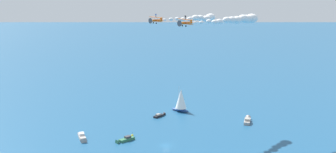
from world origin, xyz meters
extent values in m
plane|color=#1E517A|center=(0.00, 0.00, 0.00)|extent=(2000.00, 2000.00, 0.00)
cube|color=#9E9993|center=(37.55, 5.56, 0.65)|extent=(7.39, 7.79, 1.30)
cone|color=#9E9993|center=(34.21, 9.25, 0.65)|extent=(3.33, 3.29, 2.61)
cube|color=silver|center=(37.96, 5.11, 1.79)|extent=(3.46, 3.51, 0.98)
cube|color=#9E9993|center=(-25.95, -42.81, 0.70)|extent=(3.75, 9.02, 1.40)
cone|color=#9E9993|center=(-25.36, -48.14, 0.70)|extent=(3.03, 2.54, 2.80)
cube|color=gray|center=(-26.03, -42.16, 1.93)|extent=(2.57, 3.30, 1.05)
cube|color=#33704C|center=(17.78, 1.07, 0.57)|extent=(5.27, 7.32, 1.13)
cone|color=#33704C|center=(19.78, 4.91, 0.57)|extent=(2.84, 2.65, 2.26)
cube|color=#38383D|center=(17.54, 0.60, 1.56)|extent=(2.75, 3.03, 0.85)
ellipsoid|color=#23478C|center=(11.60, -49.28, 0.76)|extent=(11.26, 5.67, 1.52)
cylinder|color=#B2B2B7|center=(12.39, -49.48, 7.76)|extent=(0.14, 0.14, 12.47)
cone|color=white|center=(11.08, -49.14, 7.13)|extent=(7.27, 7.27, 10.60)
cube|color=black|center=(18.36, -35.44, 0.50)|extent=(3.84, 6.52, 0.99)
cone|color=black|center=(17.17, -39.05, 0.50)|extent=(2.39, 2.13, 1.99)
cube|color=gray|center=(18.51, -35.00, 1.37)|extent=(2.19, 2.56, 0.74)
sphere|color=yellow|center=(18.02, -4.61, 0.39)|extent=(1.10, 1.10, 1.10)
cylinder|color=black|center=(18.02, -4.61, 1.44)|extent=(0.08, 0.08, 1.00)
cylinder|color=orange|center=(-9.68, 4.34, 51.16)|extent=(3.47, 6.22, 0.93)
cylinder|color=white|center=(-8.50, 6.99, 51.16)|extent=(1.20, 0.98, 1.05)
cylinder|color=#4C4C51|center=(-8.32, 7.37, 51.16)|extent=(2.20, 1.02, 2.39)
cube|color=orange|center=(-9.55, 4.61, 50.89)|extent=(7.10, 4.13, 0.39)
cube|color=orange|center=(-9.61, 4.63, 52.51)|extent=(7.10, 4.13, 0.39)
cylinder|color=white|center=(-11.88, 5.65, 51.60)|extent=(0.19, 0.16, 1.62)
cylinder|color=white|center=(-10.40, 4.99, 51.67)|extent=(0.19, 0.16, 1.62)
cylinder|color=white|center=(-8.76, 4.25, 51.73)|extent=(0.19, 0.16, 1.62)
cylinder|color=white|center=(-7.28, 3.59, 51.80)|extent=(0.19, 0.16, 1.62)
cube|color=orange|center=(-10.87, 1.75, 51.71)|extent=(0.58, 1.06, 1.20)
cube|color=orange|center=(-10.85, 1.74, 51.16)|extent=(2.65, 1.84, 0.18)
cylinder|color=black|center=(-10.14, 5.42, 50.13)|extent=(0.38, 0.61, 0.60)
cylinder|color=black|center=(-8.50, 4.69, 50.20)|extent=(0.38, 0.61, 0.60)
cylinder|color=#262628|center=(-9.62, 4.64, 52.96)|extent=(0.14, 0.12, 0.90)
cylinder|color=black|center=(-9.71, 4.68, 52.96)|extent=(0.20, 0.18, 0.78)
cylinder|color=black|center=(-9.53, 4.60, 52.96)|extent=(0.20, 0.18, 0.78)
cube|color=black|center=(-9.65, 4.65, 53.61)|extent=(0.41, 0.33, 0.53)
sphere|color=#9E7051|center=(-9.66, 4.66, 53.99)|extent=(0.21, 0.21, 0.21)
cylinder|color=black|center=(-10.07, 4.84, 53.71)|extent=(0.57, 0.32, 0.11)
cylinder|color=black|center=(-9.23, 4.47, 53.75)|extent=(0.57, 0.32, 0.11)
ellipsoid|color=white|center=(-11.82, -0.30, 51.11)|extent=(1.50, 1.71, 0.86)
ellipsoid|color=white|center=(-13.17, -3.88, 51.05)|extent=(2.10, 2.31, 1.26)
ellipsoid|color=white|center=(-15.32, -7.10, 51.33)|extent=(2.75, 3.16, 1.58)
ellipsoid|color=white|center=(-16.85, -10.59, 50.88)|extent=(3.24, 3.82, 1.80)
ellipsoid|color=white|center=(-17.68, -14.40, 50.91)|extent=(3.72, 4.20, 2.17)
ellipsoid|color=white|center=(-20.01, -17.54, 51.48)|extent=(4.28, 4.95, 2.44)
ellipsoid|color=white|center=(-21.33, -21.13, 51.29)|extent=(4.94, 5.54, 2.90)
ellipsoid|color=white|center=(-22.81, -24.64, 51.14)|extent=(5.52, 6.05, 3.31)
ellipsoid|color=white|center=(-24.71, -27.98, 51.59)|extent=(5.89, 6.57, 3.47)
ellipsoid|color=white|center=(-25.57, -31.77, 51.21)|extent=(6.87, 8.02, 3.86)
ellipsoid|color=white|center=(-27.25, -35.20, 51.36)|extent=(7.23, 8.00, 4.30)
cylinder|color=orange|center=(7.79, -8.56, 51.08)|extent=(3.47, 6.22, 0.93)
cylinder|color=white|center=(8.98, -5.92, 51.08)|extent=(1.20, 0.98, 1.05)
cylinder|color=#4C4C51|center=(9.15, -5.53, 51.08)|extent=(2.20, 1.02, 2.39)
cube|color=orange|center=(7.92, -8.29, 50.81)|extent=(7.10, 4.13, 0.39)
cube|color=orange|center=(7.87, -8.27, 52.43)|extent=(7.10, 4.13, 0.39)
cylinder|color=white|center=(5.60, -7.25, 51.52)|extent=(0.19, 0.16, 1.62)
cylinder|color=white|center=(7.07, -7.91, 51.58)|extent=(0.19, 0.16, 1.62)
cylinder|color=white|center=(8.71, -8.65, 51.65)|extent=(0.19, 0.16, 1.62)
cylinder|color=white|center=(10.19, -9.31, 51.71)|extent=(0.19, 0.16, 1.62)
cube|color=orange|center=(6.61, -11.15, 51.63)|extent=(0.58, 1.06, 1.20)
cube|color=orange|center=(6.62, -11.16, 51.08)|extent=(2.65, 1.84, 0.18)
cylinder|color=black|center=(7.33, -7.48, 50.04)|extent=(0.38, 0.61, 0.60)
cylinder|color=black|center=(8.97, -8.22, 50.11)|extent=(0.38, 0.61, 0.60)
cylinder|color=#262628|center=(7.85, -8.26, 52.88)|extent=(0.14, 0.12, 0.90)
cylinder|color=#1E4CB2|center=(7.76, -8.22, 52.87)|extent=(0.20, 0.18, 0.78)
cylinder|color=#1E4CB2|center=(7.94, -8.30, 52.88)|extent=(0.20, 0.18, 0.78)
cube|color=#1E4CB2|center=(7.83, -8.25, 53.53)|extent=(0.41, 0.33, 0.53)
sphere|color=#9E7051|center=(7.81, -8.24, 53.90)|extent=(0.21, 0.21, 0.21)
cylinder|color=#1E4CB2|center=(7.40, -8.06, 53.63)|extent=(0.57, 0.32, 0.11)
cylinder|color=#1E4CB2|center=(8.24, -8.44, 53.66)|extent=(0.57, 0.32, 0.11)
ellipsoid|color=white|center=(6.05, -13.38, 51.18)|extent=(1.79, 2.03, 1.04)
ellipsoid|color=white|center=(4.30, -16.78, 51.29)|extent=(2.38, 2.71, 1.37)
ellipsoid|color=white|center=(2.75, -20.26, 51.34)|extent=(2.63, 2.87, 1.59)
ellipsoid|color=white|center=(1.30, -23.80, 50.89)|extent=(3.30, 3.79, 1.89)
ellipsoid|color=white|center=(-0.94, -26.97, 50.93)|extent=(3.75, 4.25, 2.17)
ellipsoid|color=white|center=(-2.47, -30.47, 51.42)|extent=(4.66, 5.48, 2.60)
ellipsoid|color=white|center=(-3.51, -34.19, 51.15)|extent=(4.70, 5.14, 2.83)
ellipsoid|color=white|center=(-5.61, -37.43, 50.68)|extent=(5.28, 5.73, 3.20)
ellipsoid|color=white|center=(-6.54, -41.19, 51.31)|extent=(6.00, 6.63, 3.57)
camera|label=1|loc=(-57.12, 141.83, 60.11)|focal=41.55mm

